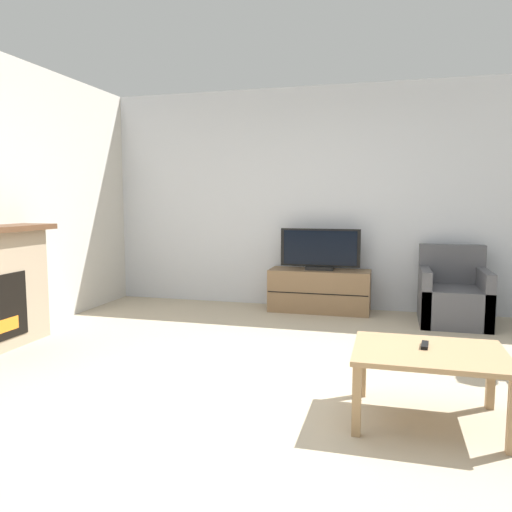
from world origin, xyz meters
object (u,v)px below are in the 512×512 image
object	(u,v)px
tv_stand	(319,291)
armchair	(453,298)
remote	(425,345)
coffee_table	(429,359)
tv	(320,251)

from	to	relation	value
tv_stand	armchair	world-z (taller)	armchair
remote	tv_stand	bearing A→B (deg)	116.31
tv_stand	armchair	bearing A→B (deg)	-7.48
remote	coffee_table	bearing A→B (deg)	-66.38
coffee_table	armchair	bearing A→B (deg)	80.64
tv	coffee_table	xyz separation A→B (m)	(1.04, -2.83, -0.35)
tv	coffee_table	size ratio (longest dim) A/B	1.07
armchair	remote	xyz separation A→B (m)	(-0.46, -2.57, 0.17)
coffee_table	remote	bearing A→B (deg)	107.62
tv	remote	xyz separation A→B (m)	(1.02, -2.76, -0.28)
tv_stand	coffee_table	size ratio (longest dim) A/B	1.35
tv	armchair	size ratio (longest dim) A/B	1.13
armchair	tv	bearing A→B (deg)	172.60
tv	armchair	world-z (taller)	tv
armchair	remote	distance (m)	2.61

